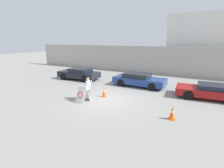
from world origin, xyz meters
TOP-DOWN VIEW (x-y plane):
  - ground_plane at (0.00, 0.00)m, footprint 90.00×90.00m
  - perimeter_wall at (-0.00, 11.15)m, footprint 36.00×0.30m
  - building_block at (6.26, 15.85)m, footprint 9.64×6.83m
  - barricade_sign at (-1.18, -1.12)m, footprint 0.76×0.90m
  - security_guard at (-1.05, -0.61)m, footprint 0.37×0.66m
  - traffic_cone_near at (-0.43, 0.55)m, footprint 0.35×0.35m
  - traffic_cone_mid at (4.71, -1.04)m, footprint 0.38×0.38m
  - parked_car_front_coupe at (-5.73, 4.31)m, footprint 4.43×2.09m
  - parked_car_rear_sedan at (0.81, 4.67)m, footprint 4.69×2.03m
  - parked_car_far_side at (6.62, 3.77)m, footprint 4.82×2.22m

SIDE VIEW (x-z plane):
  - ground_plane at x=0.00m, z-range 0.00..0.00m
  - traffic_cone_mid at x=4.71m, z-range 0.00..0.76m
  - traffic_cone_near at x=-0.43m, z-range 0.00..0.80m
  - barricade_sign at x=-1.18m, z-range 0.00..1.11m
  - parked_car_far_side at x=6.62m, z-range 0.03..1.10m
  - parked_car_rear_sedan at x=0.81m, z-range 0.02..1.20m
  - parked_car_front_coupe at x=-5.73m, z-range 0.03..1.23m
  - security_guard at x=-1.05m, z-range 0.09..1.77m
  - perimeter_wall at x=0.00m, z-range -0.22..3.57m
  - building_block at x=6.26m, z-range 0.00..7.11m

